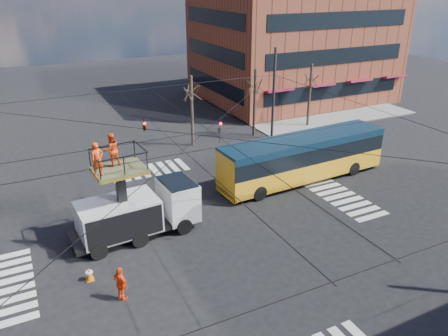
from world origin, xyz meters
The scene contains 13 objects.
ground centered at (0.00, 0.00, 0.00)m, with size 120.00×120.00×0.00m, color black.
sidewalk_ne centered at (21.00, 21.00, 0.06)m, with size 18.00×18.00×0.12m, color slate.
crosswalks centered at (0.00, 0.00, 0.01)m, with size 22.40×22.40×0.02m, color silver, non-canonical shape.
building_ne centered at (21.98, 23.98, 7.00)m, with size 20.06×16.06×14.00m.
overhead_network centered at (-0.07, 0.40, 4.29)m, with size 24.24×24.24×8.00m.
tree_a centered at (5.00, 13.50, 4.63)m, with size 2.00×2.00×6.00m.
tree_b centered at (11.00, 13.50, 4.63)m, with size 2.00×2.00×6.00m.
tree_c centered at (17.00, 13.50, 4.63)m, with size 2.00×2.00×6.00m.
utility_truck centered at (-3.14, 1.66, 2.01)m, with size 7.14×3.03×6.03m.
city_bus centered at (9.29, 3.65, 1.73)m, with size 12.71×3.20×3.20m.
traffic_cone centered at (-6.42, -1.25, 0.35)m, with size 0.36×0.36×0.69m, color #D76909.
worker_ground centered at (-5.36, -3.27, 0.84)m, with size 0.99×0.41×1.68m, color #FF4F10.
flagger centered at (4.53, 3.71, 0.98)m, with size 1.27×0.73×1.96m, color orange.
Camera 1 is at (-8.18, -19.24, 13.18)m, focal length 35.00 mm.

